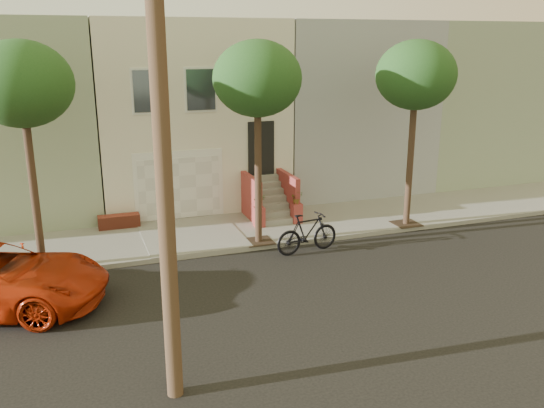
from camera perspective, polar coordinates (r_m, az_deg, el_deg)
name	(u,v)px	position (r m, az deg, el deg)	size (l,w,h in m)	color
ground	(269,300)	(14.78, -0.26, -9.58)	(90.00, 90.00, 0.00)	black
sidewalk	(217,233)	(19.51, -5.48, -2.93)	(40.00, 3.70, 0.15)	gray
house_row	(180,109)	(24.33, -9.16, 9.35)	(33.10, 11.70, 7.00)	beige
tree_left	(21,86)	(16.55, -23.78, 10.78)	(2.70, 2.57, 6.30)	#2D2116
tree_mid	(257,80)	(17.38, -1.46, 12.29)	(2.70, 2.57, 6.30)	#2D2116
tree_right	(416,76)	(19.80, 14.20, 12.28)	(2.70, 2.57, 6.30)	#2D2116
motorcycle	(307,233)	(17.75, 3.56, -2.91)	(0.60, 2.12, 1.28)	black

